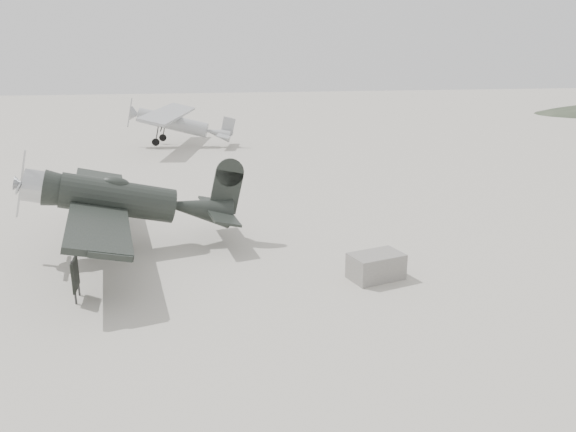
% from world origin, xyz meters
% --- Properties ---
extents(ground, '(160.00, 160.00, 0.00)m').
position_xyz_m(ground, '(0.00, 0.00, 0.00)').
color(ground, '#9C958A').
rests_on(ground, ground).
extents(lowwing_monoplane, '(8.01, 11.19, 3.59)m').
position_xyz_m(lowwing_monoplane, '(-5.02, 2.34, 1.90)').
color(lowwing_monoplane, black).
rests_on(lowwing_monoplane, ground).
extents(highwing_monoplane, '(8.12, 11.37, 3.21)m').
position_xyz_m(highwing_monoplane, '(-3.54, 25.61, 2.01)').
color(highwing_monoplane, gray).
rests_on(highwing_monoplane, ground).
extents(equipment_block, '(1.94, 1.49, 0.86)m').
position_xyz_m(equipment_block, '(3.14, -2.00, 0.43)').
color(equipment_block, slate).
rests_on(equipment_block, ground).
extents(sign_board, '(0.09, 0.94, 1.35)m').
position_xyz_m(sign_board, '(-6.28, -2.00, 0.81)').
color(sign_board, '#333333').
rests_on(sign_board, ground).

